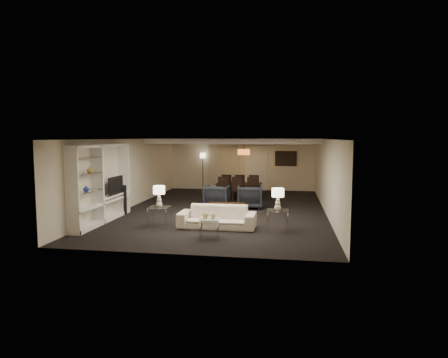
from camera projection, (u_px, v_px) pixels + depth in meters
name	position (u px, v px, depth m)	size (l,w,h in m)	color
floor	(224.00, 210.00, 14.13)	(11.00, 11.00, 0.00)	black
ceiling	(224.00, 139.00, 13.87)	(7.00, 11.00, 0.02)	silver
wall_back	(242.00, 164.00, 19.40)	(7.00, 0.02, 2.50)	beige
wall_front	(183.00, 198.00, 8.60)	(7.00, 0.02, 2.50)	beige
wall_left	(130.00, 173.00, 14.56)	(0.02, 11.00, 2.50)	beige
wall_right	(326.00, 176.00, 13.45)	(0.02, 11.00, 2.50)	beige
ceiling_soffit	(237.00, 141.00, 17.32)	(7.00, 4.00, 0.20)	silver
curtains	(224.00, 165.00, 19.47)	(1.50, 0.12, 2.40)	beige
door	(256.00, 169.00, 19.28)	(0.90, 0.05, 2.10)	silver
painting	(286.00, 159.00, 19.00)	(0.95, 0.04, 0.65)	#142D38
media_unit	(102.00, 184.00, 11.99)	(0.38, 3.40, 2.35)	white
pendant_light	(244.00, 152.00, 17.32)	(0.52, 0.52, 0.24)	#D8591E
sofa	(217.00, 217.00, 11.29)	(2.17, 0.85, 0.63)	beige
coffee_table	(226.00, 210.00, 12.87)	(1.19, 0.69, 0.43)	black
armchair_left	(217.00, 196.00, 14.62)	(0.86, 0.89, 0.81)	black
armchair_right	(249.00, 197.00, 14.43)	(0.86, 0.89, 0.81)	black
side_table_left	(159.00, 216.00, 11.56)	(0.60, 0.60, 0.56)	silver
side_table_right	(278.00, 220.00, 11.02)	(0.60, 0.60, 0.56)	silver
table_lamp_left	(159.00, 196.00, 11.50)	(0.34, 0.34, 0.61)	beige
table_lamp_right	(278.00, 199.00, 10.96)	(0.34, 0.34, 0.61)	beige
marble_table	(209.00, 228.00, 10.22)	(0.50, 0.50, 0.50)	white
gold_gourd_a	(206.00, 215.00, 10.20)	(0.16, 0.16, 0.16)	tan
gold_gourd_b	(213.00, 216.00, 10.17)	(0.14, 0.14, 0.14)	#D5BC70
television	(113.00, 185.00, 12.67)	(0.13, 1.00, 0.57)	black
vase_blue	(86.00, 188.00, 11.07)	(0.17, 0.17, 0.18)	#23369B
vase_amber	(90.00, 170.00, 11.26)	(0.18, 0.18, 0.19)	gold
floor_speaker	(125.00, 200.00, 13.24)	(0.11, 0.11, 0.99)	black
dining_table	(239.00, 191.00, 16.65)	(1.85, 1.03, 0.65)	black
chair_nl	(222.00, 189.00, 16.09)	(0.45, 0.45, 0.96)	black
chair_nm	(237.00, 189.00, 16.00)	(0.45, 0.45, 0.96)	black
chair_nr	(252.00, 190.00, 15.90)	(0.45, 0.45, 0.96)	black
chair_fl	(227.00, 185.00, 17.37)	(0.45, 0.45, 0.96)	black
chair_fm	(241.00, 185.00, 17.27)	(0.45, 0.45, 0.96)	black
chair_fr	(255.00, 186.00, 17.18)	(0.45, 0.45, 0.96)	black
floor_lamp	(203.00, 171.00, 19.45)	(0.26, 0.26, 1.80)	black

